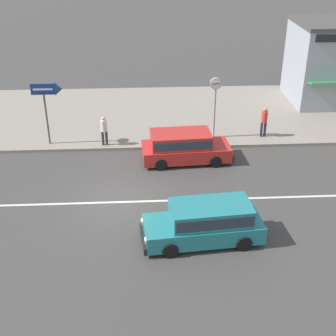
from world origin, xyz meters
TOP-DOWN VIEW (x-y plane):
  - ground_plane at (0.00, 0.00)m, footprint 160.00×160.00m
  - lane_centre_stripe at (0.00, 0.00)m, footprint 50.40×0.14m
  - kerb_strip at (0.00, 10.18)m, footprint 68.00×10.00m
  - minivan_red_0 at (3.11, 3.81)m, footprint 4.61×2.17m
  - minivan_teal_3 at (3.40, -2.89)m, footprint 4.74×2.20m
  - street_clock at (5.00, 6.32)m, footprint 0.61×0.22m
  - arrow_signboard at (-3.46, 5.94)m, footprint 1.62×0.63m
  - pedestrian_mid_kerb at (-0.99, 5.62)m, footprint 0.34×0.34m
  - pedestrian_far_end at (7.78, 6.26)m, footprint 0.34×0.34m
  - shopfront_far_kios at (13.20, 11.98)m, footprint 4.59×5.51m

SIDE VIEW (x-z plane):
  - ground_plane at x=0.00m, z-range 0.00..0.00m
  - lane_centre_stripe at x=0.00m, z-range 0.00..0.01m
  - kerb_strip at x=0.00m, z-range 0.00..0.15m
  - minivan_teal_3 at x=3.40m, z-range 0.06..1.63m
  - minivan_red_0 at x=3.11m, z-range 0.06..1.63m
  - pedestrian_mid_kerb at x=-0.99m, z-range 0.28..1.92m
  - pedestrian_far_end at x=7.78m, z-range 0.30..2.01m
  - street_clock at x=5.00m, z-range 0.96..4.38m
  - shopfront_far_kios at x=13.20m, z-range 0.16..5.33m
  - arrow_signboard at x=-3.46m, z-range 1.32..4.71m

